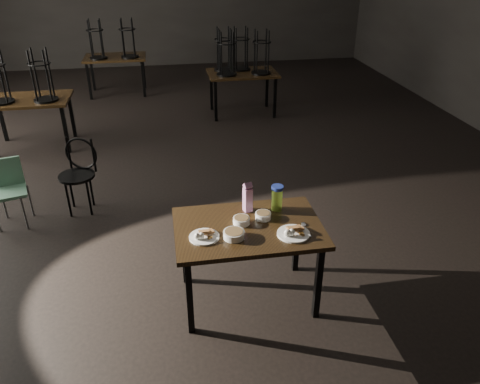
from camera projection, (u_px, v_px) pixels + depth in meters
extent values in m
plane|color=black|center=(178.00, 164.00, 6.59)|extent=(12.00, 12.00, 0.00)
cube|color=black|center=(248.00, 228.00, 3.80)|extent=(1.20, 0.80, 0.04)
cube|color=black|center=(190.00, 297.00, 3.63)|extent=(0.05, 0.05, 0.71)
cube|color=black|center=(318.00, 282.00, 3.78)|extent=(0.05, 0.05, 0.71)
cube|color=black|center=(184.00, 249.00, 4.18)|extent=(0.05, 0.05, 0.71)
cube|color=black|center=(297.00, 238.00, 4.33)|extent=(0.05, 0.05, 0.71)
cylinder|color=white|center=(204.00, 237.00, 3.64)|extent=(0.24, 0.24, 0.01)
cube|color=#936034|center=(204.00, 229.00, 3.65)|extent=(0.09, 0.08, 0.04)
cube|color=#936034|center=(208.00, 229.00, 3.65)|extent=(0.10, 0.10, 0.03)
ellipsoid|color=white|center=(197.00, 236.00, 3.59)|extent=(0.05, 0.05, 0.06)
ellipsoid|color=white|center=(201.00, 236.00, 3.59)|extent=(0.05, 0.05, 0.06)
cylinder|color=white|center=(293.00, 234.00, 3.68)|extent=(0.26, 0.26, 0.02)
cube|color=#936034|center=(293.00, 225.00, 3.69)|extent=(0.09, 0.09, 0.04)
cube|color=#936034|center=(297.00, 225.00, 3.69)|extent=(0.11, 0.11, 0.03)
ellipsoid|color=white|center=(287.00, 233.00, 3.62)|extent=(0.05, 0.05, 0.06)
ellipsoid|color=white|center=(292.00, 232.00, 3.62)|extent=(0.05, 0.05, 0.06)
cylinder|color=white|center=(241.00, 221.00, 3.81)|extent=(0.14, 0.14, 0.05)
cylinder|color=brown|center=(241.00, 219.00, 3.80)|extent=(0.12, 0.12, 0.01)
cylinder|color=white|center=(263.00, 216.00, 3.88)|extent=(0.13, 0.13, 0.05)
cylinder|color=brown|center=(263.00, 214.00, 3.87)|extent=(0.11, 0.11, 0.01)
cylinder|color=white|center=(234.00, 235.00, 3.63)|extent=(0.17, 0.17, 0.06)
cylinder|color=brown|center=(234.00, 232.00, 3.62)|extent=(0.14, 0.14, 0.01)
cube|color=#801762|center=(248.00, 200.00, 3.96)|extent=(0.08, 0.08, 0.22)
cube|color=#801762|center=(248.00, 186.00, 3.89)|extent=(0.08, 0.08, 0.07)
cylinder|color=#A8E142|center=(277.00, 199.00, 3.98)|extent=(0.10, 0.10, 0.19)
cylinder|color=navy|center=(277.00, 188.00, 3.93)|extent=(0.11, 0.11, 0.03)
ellipsoid|color=silver|center=(304.00, 224.00, 3.81)|extent=(0.05, 0.06, 0.01)
cube|color=silver|center=(308.00, 232.00, 3.71)|extent=(0.02, 0.14, 0.00)
cylinder|color=black|center=(77.00, 176.00, 5.26)|extent=(0.40, 0.40, 0.03)
torus|color=black|center=(81.00, 154.00, 5.31)|extent=(0.37, 0.16, 0.39)
cylinder|color=black|center=(91.00, 188.00, 5.48)|extent=(0.03, 0.03, 0.45)
cylinder|color=black|center=(71.00, 190.00, 5.45)|extent=(0.03, 0.03, 0.45)
cylinder|color=black|center=(68.00, 199.00, 5.25)|extent=(0.03, 0.03, 0.45)
cylinder|color=black|center=(89.00, 197.00, 5.28)|extent=(0.03, 0.03, 0.45)
cube|color=#669F7E|center=(10.00, 192.00, 5.04)|extent=(0.42, 0.42, 0.04)
cube|color=#669F7E|center=(5.00, 172.00, 5.08)|extent=(0.33, 0.12, 0.32)
cylinder|color=slate|center=(25.00, 213.00, 5.03)|extent=(0.02, 0.02, 0.39)
cylinder|color=slate|center=(4.00, 203.00, 5.24)|extent=(0.02, 0.02, 0.39)
cylinder|color=slate|center=(30.00, 201.00, 5.28)|extent=(0.02, 0.02, 0.39)
cube|color=black|center=(27.00, 100.00, 6.82)|extent=(1.20, 0.80, 0.04)
cube|color=black|center=(65.00, 130.00, 6.80)|extent=(0.05, 0.05, 0.71)
cube|color=black|center=(2.00, 119.00, 7.20)|extent=(0.05, 0.05, 0.71)
cube|color=black|center=(72.00, 115.00, 7.35)|extent=(0.05, 0.05, 0.71)
cylinder|color=black|center=(2.00, 102.00, 6.63)|extent=(0.34, 0.34, 0.03)
cylinder|color=black|center=(5.00, 74.00, 6.56)|extent=(0.03, 0.03, 0.70)
cylinder|color=black|center=(1.00, 78.00, 6.38)|extent=(0.03, 0.03, 0.70)
cylinder|color=black|center=(46.00, 100.00, 6.72)|extent=(0.34, 0.34, 0.03)
torus|color=black|center=(39.00, 65.00, 6.48)|extent=(0.32, 0.32, 0.02)
cylinder|color=black|center=(50.00, 72.00, 6.65)|extent=(0.03, 0.03, 0.70)
cylinder|color=black|center=(35.00, 73.00, 6.62)|extent=(0.03, 0.03, 0.70)
cylinder|color=black|center=(32.00, 76.00, 6.44)|extent=(0.03, 0.03, 0.70)
cylinder|color=black|center=(47.00, 76.00, 6.47)|extent=(0.03, 0.03, 0.70)
cube|color=black|center=(242.00, 73.00, 8.17)|extent=(1.20, 0.80, 0.04)
cube|color=black|center=(216.00, 101.00, 7.99)|extent=(0.05, 0.05, 0.71)
cube|color=black|center=(275.00, 98.00, 8.15)|extent=(0.05, 0.05, 0.71)
cube|color=black|center=(211.00, 91.00, 8.55)|extent=(0.05, 0.05, 0.71)
cube|color=black|center=(267.00, 88.00, 8.70)|extent=(0.05, 0.05, 0.71)
cylinder|color=black|center=(227.00, 74.00, 7.98)|extent=(0.34, 0.34, 0.03)
torus|color=black|center=(226.00, 44.00, 7.74)|extent=(0.32, 0.32, 0.02)
cylinder|color=black|center=(231.00, 51.00, 7.91)|extent=(0.03, 0.03, 0.70)
cylinder|color=black|center=(220.00, 51.00, 7.88)|extent=(0.03, 0.03, 0.70)
cylinder|color=black|center=(221.00, 54.00, 7.70)|extent=(0.03, 0.03, 0.70)
cylinder|color=black|center=(233.00, 53.00, 7.73)|extent=(0.03, 0.03, 0.70)
cylinder|color=black|center=(261.00, 73.00, 8.07)|extent=(0.34, 0.34, 0.03)
torus|color=black|center=(262.00, 43.00, 7.83)|extent=(0.32, 0.32, 0.02)
cylinder|color=black|center=(266.00, 50.00, 7.99)|extent=(0.03, 0.03, 0.70)
cylinder|color=black|center=(255.00, 50.00, 7.96)|extent=(0.03, 0.03, 0.70)
cylinder|color=black|center=(257.00, 53.00, 7.79)|extent=(0.03, 0.03, 0.70)
cylinder|color=black|center=(268.00, 52.00, 7.82)|extent=(0.03, 0.03, 0.70)
cylinder|color=black|center=(241.00, 69.00, 8.31)|extent=(0.34, 0.34, 0.03)
torus|color=black|center=(241.00, 40.00, 8.07)|extent=(0.32, 0.32, 0.02)
cylinder|color=black|center=(245.00, 46.00, 8.24)|extent=(0.03, 0.03, 0.70)
cylinder|color=black|center=(234.00, 47.00, 8.21)|extent=(0.03, 0.03, 0.70)
cylinder|color=black|center=(236.00, 49.00, 8.03)|extent=(0.03, 0.03, 0.70)
cylinder|color=black|center=(247.00, 49.00, 8.06)|extent=(0.03, 0.03, 0.70)
cylinder|color=black|center=(224.00, 70.00, 8.26)|extent=(0.34, 0.34, 0.03)
torus|color=black|center=(224.00, 40.00, 8.03)|extent=(0.32, 0.32, 0.02)
cylinder|color=black|center=(228.00, 47.00, 8.19)|extent=(0.03, 0.03, 0.70)
cylinder|color=black|center=(217.00, 47.00, 8.16)|extent=(0.03, 0.03, 0.70)
cylinder|color=black|center=(219.00, 50.00, 7.99)|extent=(0.03, 0.03, 0.70)
cylinder|color=black|center=(230.00, 49.00, 8.02)|extent=(0.03, 0.03, 0.70)
cube|color=black|center=(115.00, 57.00, 9.27)|extent=(1.20, 0.80, 0.04)
cube|color=black|center=(89.00, 81.00, 9.10)|extent=(0.05, 0.05, 0.71)
cube|color=black|center=(143.00, 79.00, 9.25)|extent=(0.05, 0.05, 0.71)
cube|color=black|center=(93.00, 73.00, 9.65)|extent=(0.05, 0.05, 0.71)
cube|color=black|center=(144.00, 71.00, 9.81)|extent=(0.05, 0.05, 0.71)
cylinder|color=black|center=(99.00, 58.00, 9.08)|extent=(0.34, 0.34, 0.03)
torus|color=black|center=(95.00, 31.00, 8.84)|extent=(0.32, 0.32, 0.02)
cylinder|color=black|center=(102.00, 37.00, 9.01)|extent=(0.03, 0.03, 0.70)
cylinder|color=black|center=(91.00, 38.00, 8.98)|extent=(0.03, 0.03, 0.70)
cylinder|color=black|center=(90.00, 39.00, 8.81)|extent=(0.03, 0.03, 0.70)
cylinder|color=black|center=(101.00, 39.00, 8.84)|extent=(0.03, 0.03, 0.70)
cylinder|color=black|center=(130.00, 57.00, 9.17)|extent=(0.34, 0.34, 0.03)
torus|color=black|center=(127.00, 30.00, 8.93)|extent=(0.32, 0.32, 0.02)
cylinder|color=black|center=(133.00, 36.00, 9.10)|extent=(0.03, 0.03, 0.70)
cylinder|color=black|center=(123.00, 37.00, 9.07)|extent=(0.03, 0.03, 0.70)
cylinder|color=black|center=(122.00, 38.00, 8.90)|extent=(0.03, 0.03, 0.70)
cylinder|color=black|center=(133.00, 38.00, 8.92)|extent=(0.03, 0.03, 0.70)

